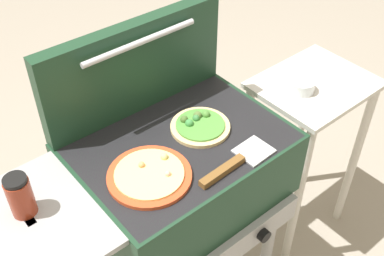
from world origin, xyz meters
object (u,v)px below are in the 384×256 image
at_px(pizza_veggie, 200,126).
at_px(spatula, 236,162).
at_px(pizza_cheese, 150,175).
at_px(sauce_jar, 20,196).
at_px(prep_table, 306,130).
at_px(grill, 177,176).
at_px(topping_bowl_near, 302,86).

relative_size(pizza_veggie, spatula, 0.71).
bearing_deg(pizza_cheese, sauce_jar, 161.22).
distance_m(pizza_veggie, pizza_cheese, 0.25).
height_order(pizza_cheese, prep_table, pizza_cheese).
xyz_separation_m(grill, pizza_veggie, (0.10, 0.01, 0.15)).
xyz_separation_m(pizza_veggie, pizza_cheese, (-0.24, -0.07, -0.00)).
relative_size(sauce_jar, prep_table, 0.15).
height_order(grill, pizza_cheese, pizza_cheese).
relative_size(spatula, prep_table, 0.32).
height_order(grill, sauce_jar, sauce_jar).
xyz_separation_m(spatula, topping_bowl_near, (0.52, 0.18, -0.08)).
xyz_separation_m(pizza_veggie, prep_table, (0.58, -0.00, -0.34)).
distance_m(prep_table, topping_bowl_near, 0.27).
height_order(sauce_jar, spatula, sauce_jar).
xyz_separation_m(pizza_veggie, spatula, (-0.02, -0.18, -0.00)).
height_order(grill, pizza_veggie, pizza_veggie).
relative_size(grill, pizza_veggie, 5.19).
height_order(sauce_jar, prep_table, sauce_jar).
height_order(prep_table, topping_bowl_near, topping_bowl_near).
bearing_deg(sauce_jar, pizza_veggie, -3.92).
bearing_deg(prep_table, pizza_veggie, 179.83).
height_order(spatula, prep_table, spatula).
bearing_deg(topping_bowl_near, grill, -179.57).
height_order(pizza_veggie, sauce_jar, sauce_jar).
height_order(spatula, topping_bowl_near, spatula).
xyz_separation_m(grill, sauce_jar, (-0.46, 0.04, 0.20)).
relative_size(grill, pizza_cheese, 4.06).
bearing_deg(sauce_jar, prep_table, -2.02).
bearing_deg(prep_table, topping_bowl_near, 179.99).
bearing_deg(grill, pizza_veggie, 3.58).
height_order(pizza_cheese, topping_bowl_near, pizza_cheese).
xyz_separation_m(pizza_cheese, sauce_jar, (-0.32, 0.11, 0.05)).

